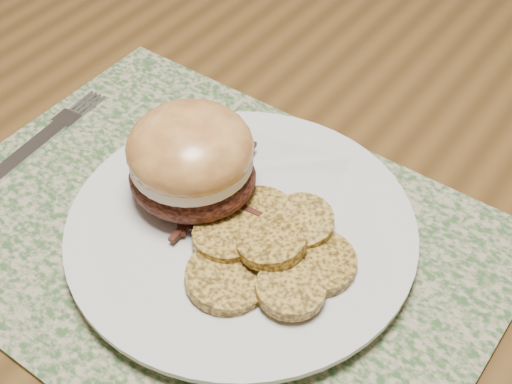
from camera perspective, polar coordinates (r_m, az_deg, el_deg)
dining_table at (r=0.66m, az=10.78°, el=-7.29°), size 1.50×0.90×0.75m
placemat at (r=0.57m, az=-3.74°, el=-3.85°), size 0.45×0.33×0.00m
dinner_plate at (r=0.56m, az=-1.18°, el=-3.13°), size 0.26×0.26×0.02m
pork_sandwich at (r=0.56m, az=-5.21°, el=2.58°), size 0.12×0.12×0.08m
roasted_potatoes at (r=0.53m, az=1.15°, el=-4.67°), size 0.14×0.15×0.03m
fork at (r=0.67m, az=-17.50°, el=3.39°), size 0.03×0.19×0.00m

